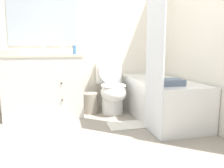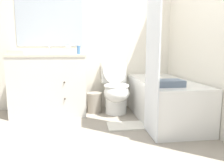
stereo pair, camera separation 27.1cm
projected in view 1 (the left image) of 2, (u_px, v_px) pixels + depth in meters
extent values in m
plane|color=gray|center=(115.00, 152.00, 2.06)|extent=(14.00, 14.00, 0.00)
cube|color=silver|center=(89.00, 31.00, 3.46)|extent=(8.00, 0.05, 2.50)
cube|color=#B2BCC6|center=(42.00, 14.00, 3.24)|extent=(1.00, 0.01, 0.93)
cube|color=silver|center=(191.00, 28.00, 2.94)|extent=(0.05, 2.64, 2.50)
cube|color=silver|center=(45.00, 87.00, 3.14)|extent=(1.05, 0.56, 0.86)
cube|color=beige|center=(43.00, 56.00, 3.07)|extent=(1.07, 0.58, 0.03)
cylinder|color=white|center=(43.00, 58.00, 3.08)|extent=(0.34, 0.34, 0.10)
sphere|color=#382D23|center=(62.00, 83.00, 2.90)|extent=(0.02, 0.02, 0.02)
sphere|color=#382D23|center=(62.00, 100.00, 2.94)|extent=(0.02, 0.02, 0.02)
cylinder|color=silver|center=(44.00, 53.00, 3.27)|extent=(0.04, 0.04, 0.04)
cylinder|color=silver|center=(44.00, 49.00, 3.22)|extent=(0.02, 0.11, 0.09)
cylinder|color=silver|center=(40.00, 53.00, 3.25)|extent=(0.03, 0.03, 0.04)
cylinder|color=silver|center=(48.00, 53.00, 3.28)|extent=(0.03, 0.03, 0.04)
cylinder|color=white|center=(112.00, 105.00, 3.31)|extent=(0.32, 0.32, 0.24)
ellipsoid|color=white|center=(113.00, 93.00, 3.22)|extent=(0.38, 0.49, 0.28)
torus|color=white|center=(113.00, 86.00, 3.21)|extent=(0.38, 0.38, 0.04)
cube|color=white|center=(108.00, 72.00, 3.50)|extent=(0.39, 0.18, 0.32)
ellipsoid|color=white|center=(110.00, 69.00, 3.38)|extent=(0.36, 0.14, 0.45)
cube|color=white|center=(160.00, 99.00, 3.07)|extent=(0.68, 1.52, 0.54)
cube|color=#ACB1B2|center=(161.00, 80.00, 3.03)|extent=(0.56, 1.40, 0.01)
cube|color=white|center=(155.00, 46.00, 2.35)|extent=(0.01, 0.45, 1.99)
cylinder|color=gray|center=(90.00, 103.00, 3.32)|extent=(0.23, 0.23, 0.30)
cube|color=beige|center=(63.00, 51.00, 3.20)|extent=(0.15, 0.11, 0.10)
ellipsoid|color=white|center=(63.00, 47.00, 3.19)|extent=(0.07, 0.03, 0.03)
cylinder|color=#4C7AB2|center=(75.00, 50.00, 3.11)|extent=(0.05, 0.05, 0.12)
cylinder|color=silver|center=(75.00, 45.00, 3.10)|extent=(0.03, 0.03, 0.03)
cube|color=beige|center=(11.00, 53.00, 2.83)|extent=(0.21, 0.17, 0.06)
cube|color=slate|center=(169.00, 82.00, 2.54)|extent=(0.31, 0.23, 0.07)
cube|color=silver|center=(128.00, 125.00, 2.77)|extent=(0.50, 0.31, 0.02)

